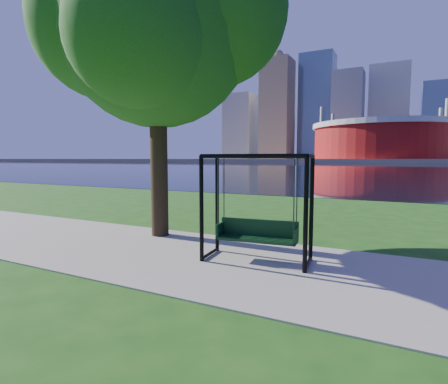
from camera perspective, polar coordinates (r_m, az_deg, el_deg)
The scene contains 8 objects.
ground at distance 7.64m, azimuth 1.60°, elevation -10.37°, with size 900.00×900.00×0.00m, color #1E5114.
path at distance 7.21m, azimuth -0.15°, elevation -11.22°, with size 120.00×4.00×0.03m, color #9E937F.
river at distance 108.70m, azimuth 25.50°, elevation 3.83°, with size 900.00×180.00×0.02m, color black.
far_bank at distance 312.66m, azimuth 26.62°, elevation 4.68°, with size 900.00×228.00×2.00m, color #937F60.
stadium at distance 242.30m, azimuth 24.20°, elevation 7.86°, with size 83.00×83.00×32.00m.
skyline at distance 327.86m, azimuth 26.16°, elevation 10.82°, with size 392.00×66.00×96.50m.
swing at distance 7.03m, azimuth 5.41°, elevation -3.01°, with size 2.21×1.15×2.17m.
park_tree at distance 10.13m, azimuth -11.00°, elevation 25.23°, with size 6.41×5.79×7.96m.
Camera 1 is at (3.16, -6.64, 2.08)m, focal length 28.00 mm.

